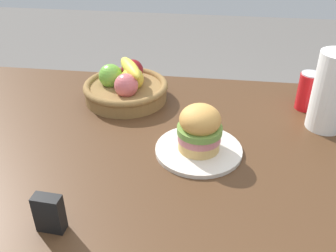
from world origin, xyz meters
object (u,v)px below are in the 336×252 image
plate (199,150)px  fruit_basket (126,86)px  sandwich (200,128)px  soda_can (308,91)px  napkin_holder (49,213)px  paper_towel_roll (332,92)px

plate → fruit_basket: (-0.27, 0.28, 0.04)m
sandwich → soda_can: (0.33, 0.30, -0.01)m
plate → fruit_basket: 0.39m
sandwich → soda_can: bearing=41.7°
fruit_basket → napkin_holder: 0.61m
plate → soda_can: bearing=41.7°
sandwich → paper_towel_roll: 0.42m
soda_can → paper_towel_roll: bearing=-71.4°
plate → soda_can: soda_can is taller
plate → sandwich: bearing=153.4°
plate → fruit_basket: bearing=133.6°
soda_can → fruit_basket: bearing=-178.7°
sandwich → fruit_basket: bearing=133.6°
napkin_holder → soda_can: bearing=48.9°
soda_can → napkin_holder: bearing=-135.1°
paper_towel_roll → fruit_basket: bearing=171.1°
fruit_basket → paper_towel_roll: bearing=-8.9°
napkin_holder → fruit_basket: bearing=91.8°
plate → sandwich: size_ratio=1.82×
fruit_basket → plate: bearing=-46.4°
fruit_basket → napkin_holder: (-0.02, -0.61, -0.00)m
soda_can → fruit_basket: (-0.60, -0.01, -0.02)m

